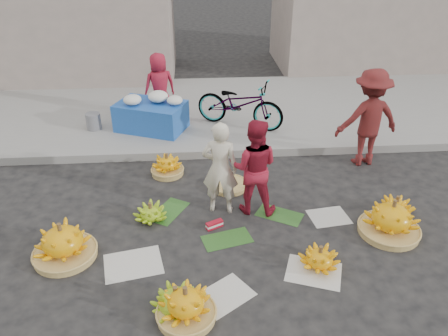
{
  "coord_description": "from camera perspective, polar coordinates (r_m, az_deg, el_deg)",
  "views": [
    {
      "loc": [
        -0.47,
        -4.78,
        3.71
      ],
      "look_at": [
        -0.09,
        0.5,
        0.7
      ],
      "focal_mm": 35.0,
      "sensor_mm": 36.0,
      "label": 1
    }
  ],
  "objects": [
    {
      "name": "flower_table",
      "position": [
        8.67,
        -9.46,
        6.93
      ],
      "size": [
        1.49,
        1.22,
        0.75
      ],
      "rotation": [
        0.0,
        0.0,
        -0.38
      ],
      "color": "#194BA7",
      "rests_on": "sidewalk"
    },
    {
      "name": "banana_bunch_4",
      "position": [
        6.29,
        20.99,
        -6.2
      ],
      "size": [
        0.94,
        0.94,
        0.53
      ],
      "rotation": [
        0.0,
        0.0,
        0.36
      ],
      "color": "#AA8847",
      "rests_on": "ground"
    },
    {
      "name": "incense_stack",
      "position": [
        6.08,
        -1.25,
        -7.39
      ],
      "size": [
        0.25,
        0.18,
        0.1
      ],
      "primitive_type": "cube",
      "rotation": [
        0.0,
        0.0,
        0.47
      ],
      "color": "#A91224",
      "rests_on": "ground"
    },
    {
      "name": "banana_bunch_3",
      "position": [
        5.56,
        12.39,
        -11.37
      ],
      "size": [
        0.55,
        0.55,
        0.3
      ],
      "rotation": [
        0.0,
        0.0,
        -0.22
      ],
      "color": "#F5AD0C",
      "rests_on": "ground"
    },
    {
      "name": "vendor_cream",
      "position": [
        6.09,
        -0.51,
        -0.05
      ],
      "size": [
        0.56,
        0.41,
        1.4
      ],
      "primitive_type": "imported",
      "rotation": [
        0.0,
        0.0,
        2.98
      ],
      "color": "beige",
      "rests_on": "ground"
    },
    {
      "name": "ground",
      "position": [
        6.08,
        1.2,
        -8.07
      ],
      "size": [
        80.0,
        80.0,
        0.0
      ],
      "primitive_type": "plane",
      "color": "black",
      "rests_on": "ground"
    },
    {
      "name": "banana_bunch_6",
      "position": [
        6.29,
        -9.54,
        -5.77
      ],
      "size": [
        0.53,
        0.53,
        0.28
      ],
      "rotation": [
        0.0,
        0.0,
        -0.36
      ],
      "color": "#72A417",
      "rests_on": "ground"
    },
    {
      "name": "banana_bunch_1",
      "position": [
        4.94,
        -6.3,
        -16.79
      ],
      "size": [
        0.59,
        0.59,
        0.34
      ],
      "rotation": [
        0.0,
        0.0,
        0.11
      ],
      "color": "#72A417",
      "rests_on": "ground"
    },
    {
      "name": "vendor_red",
      "position": [
        6.11,
        3.91,
        0.11
      ],
      "size": [
        0.79,
        0.68,
        1.43
      ],
      "primitive_type": "imported",
      "rotation": [
        0.0,
        0.0,
        2.93
      ],
      "color": "#A7192C",
      "rests_on": "ground"
    },
    {
      "name": "banana_bunch_5",
      "position": [
        6.78,
        21.56,
        -4.7
      ],
      "size": [
        0.53,
        0.53,
        0.3
      ],
      "rotation": [
        0.0,
        0.0,
        -0.16
      ],
      "color": "#F5AD0C",
      "rests_on": "ground"
    },
    {
      "name": "newspaper_scatter",
      "position": [
        5.47,
        1.97,
        -13.16
      ],
      "size": [
        3.2,
        1.8,
        0.0
      ],
      "primitive_type": null,
      "color": "silver",
      "rests_on": "ground"
    },
    {
      "name": "grey_bucket",
      "position": [
        8.98,
        -16.68,
        5.87
      ],
      "size": [
        0.28,
        0.28,
        0.32
      ],
      "primitive_type": "cylinder",
      "color": "slate",
      "rests_on": "sidewalk"
    },
    {
      "name": "banana_bunch_2",
      "position": [
        4.83,
        -5.0,
        -17.39
      ],
      "size": [
        0.7,
        0.7,
        0.44
      ],
      "rotation": [
        0.0,
        0.0,
        -0.34
      ],
      "color": "#AA8847",
      "rests_on": "ground"
    },
    {
      "name": "man_striped",
      "position": [
        7.72,
        18.36,
        6.2
      ],
      "size": [
        1.15,
        0.74,
        1.68
      ],
      "primitive_type": "imported",
      "rotation": [
        0.0,
        0.0,
        3.25
      ],
      "color": "maroon",
      "rests_on": "ground"
    },
    {
      "name": "basket_spare",
      "position": [
        6.96,
        0.63,
        -2.28
      ],
      "size": [
        0.66,
        0.66,
        0.07
      ],
      "primitive_type": "cylinder",
      "rotation": [
        0.0,
        0.0,
        0.13
      ],
      "color": "#AA8847",
      "rests_on": "ground"
    },
    {
      "name": "banana_leaves",
      "position": [
        6.22,
        0.11,
        -6.95
      ],
      "size": [
        2.0,
        1.0,
        0.0
      ],
      "primitive_type": null,
      "color": "#22501A",
      "rests_on": "ground"
    },
    {
      "name": "banana_bunch_0",
      "position": [
        5.85,
        -20.31,
        -9.11
      ],
      "size": [
        0.9,
        0.9,
        0.52
      ],
      "rotation": [
        0.0,
        0.0,
        0.36
      ],
      "color": "#AA8847",
      "rests_on": "ground"
    },
    {
      "name": "sidewalk",
      "position": [
        9.8,
        -1.05,
        7.74
      ],
      "size": [
        40.0,
        4.0,
        0.12
      ],
      "primitive_type": "cube",
      "color": "gray",
      "rests_on": "ground"
    },
    {
      "name": "banana_bunch_7",
      "position": [
        7.32,
        -7.44,
        0.3
      ],
      "size": [
        0.53,
        0.53,
        0.38
      ],
      "rotation": [
        0.0,
        0.0,
        -0.0
      ],
      "color": "#AA8847",
      "rests_on": "ground"
    },
    {
      "name": "flower_vendor",
      "position": [
        9.09,
        -8.4,
        10.54
      ],
      "size": [
        0.77,
        0.64,
        1.34
      ],
      "primitive_type": "imported",
      "rotation": [
        0.0,
        0.0,
        3.52
      ],
      "color": "#A7192C",
      "rests_on": "sidewalk"
    },
    {
      "name": "bicycle",
      "position": [
        8.63,
        2.07,
        8.39
      ],
      "size": [
        1.36,
        1.88,
        0.94
      ],
      "primitive_type": "imported",
      "rotation": [
        0.0,
        0.0,
        1.11
      ],
      "color": "gray",
      "rests_on": "sidewalk"
    },
    {
      "name": "curb",
      "position": [
        7.89,
        -0.21,
        2.16
      ],
      "size": [
        40.0,
        0.25,
        0.15
      ],
      "primitive_type": "cube",
      "color": "gray",
      "rests_on": "ground"
    }
  ]
}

